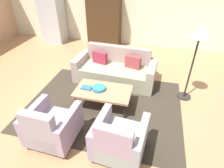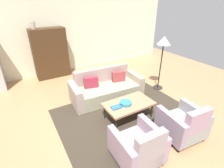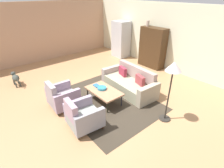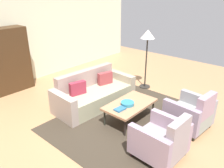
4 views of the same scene
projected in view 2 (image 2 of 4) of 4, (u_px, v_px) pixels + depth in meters
The scene contains 12 objects.
ground_plane at pixel (111, 116), 4.38m from camera, with size 11.40×11.40×0.00m, color tan.
wall_back at pixel (63, 36), 6.56m from camera, with size 9.50×0.12×2.80m, color beige.
area_rug at pixel (127, 116), 4.38m from camera, with size 3.40×2.60×0.01m, color #382F24.
couch at pixel (106, 88), 5.12m from camera, with size 2.15×1.03×0.86m.
coffee_table at pixel (129, 104), 4.16m from camera, with size 1.20×0.70×0.43m.
armchair_left at pixel (139, 148), 3.01m from camera, with size 0.83×0.83×0.88m.
armchair_right at pixel (184, 125), 3.56m from camera, with size 0.87×0.87×0.88m.
fruit_bowl at pixel (126, 103), 4.08m from camera, with size 0.29×0.29×0.07m, color teal.
book_stack at pixel (116, 107), 3.96m from camera, with size 0.24×0.17×0.03m.
cabinet at pixel (50, 53), 6.23m from camera, with size 1.20×0.51×1.80m.
vase_tall at pixel (33, 25), 5.58m from camera, with size 0.14×0.14×0.25m, color #BBA796.
floor_lamp at pixel (163, 46), 5.10m from camera, with size 0.40×0.40×1.72m.
Camera 2 is at (-1.77, -3.05, 2.73)m, focal length 27.17 mm.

